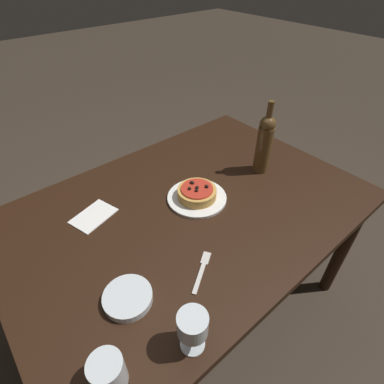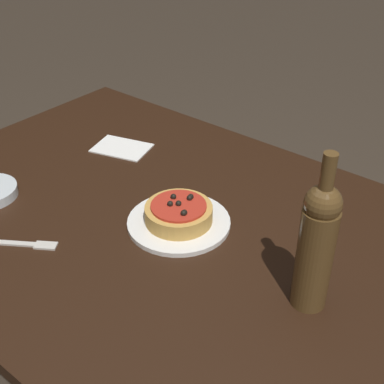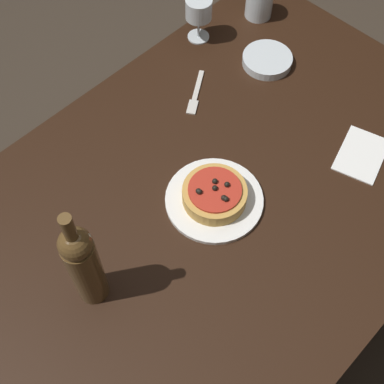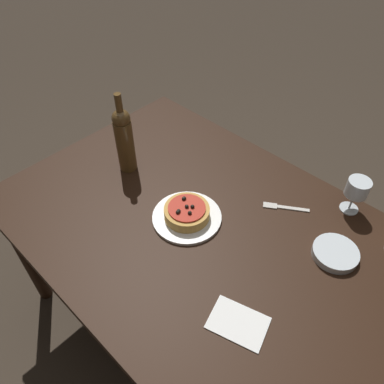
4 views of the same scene
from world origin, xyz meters
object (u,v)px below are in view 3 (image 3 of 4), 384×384
dining_table (223,200)px  water_cup (259,2)px  dinner_plate (214,200)px  pizza (215,194)px  wine_bottle (83,264)px  wine_glass (199,10)px  side_bowl (267,60)px  fork (196,95)px

dining_table → water_cup: bearing=-146.6°
dinner_plate → pizza: bearing=42.7°
pizza → dining_table: bearing=-166.0°
dinner_plate → wine_bottle: size_ratio=0.73×
wine_glass → side_bowl: size_ratio=0.94×
dining_table → fork: 0.32m
dinner_plate → pizza: (0.00, 0.00, 0.03)m
pizza → wine_bottle: wine_bottle is taller
wine_bottle → fork: 0.65m
side_bowl → fork: (0.24, -0.06, -0.01)m
side_bowl → fork: 0.25m
dinner_plate → side_bowl: size_ratio=1.67×
wine_glass → water_cup: wine_glass is taller
fork → side_bowl: bearing=132.5°
dinner_plate → wine_bottle: wine_bottle is taller
water_cup → pizza: bearing=31.9°
pizza → wine_bottle: 0.38m
wine_bottle → side_bowl: wine_bottle is taller
side_bowl → fork: side_bowl is taller
wine_bottle → water_cup: size_ratio=3.49×
dinner_plate → pizza: pizza is taller
dining_table → pizza: size_ratio=8.91×
dining_table → water_cup: size_ratio=14.84×
dining_table → dinner_plate: bearing=13.9°
dining_table → wine_glass: size_ratio=10.27×
wine_bottle → side_bowl: 0.86m
side_bowl → pizza: bearing=25.2°
dinner_plate → water_cup: 0.71m
pizza → wine_glass: wine_glass is taller
dining_table → wine_bottle: (0.42, -0.02, 0.22)m
wine_glass → side_bowl: wine_glass is taller
dining_table → fork: fork is taller
pizza → water_cup: (-0.61, -0.38, 0.01)m
wine_glass → wine_bottle: (0.76, 0.41, 0.04)m
dining_table → side_bowl: 0.46m
dinner_plate → wine_glass: (-0.40, -0.44, 0.10)m
side_bowl → wine_glass: bearing=-74.1°
wine_glass → fork: bearing=42.1°
dining_table → pizza: bearing=14.0°
dining_table → water_cup: water_cup is taller
dining_table → wine_bottle: wine_bottle is taller
dinner_plate → dining_table: bearing=-166.1°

